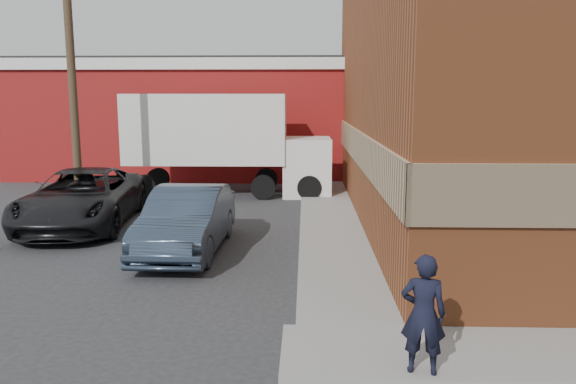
% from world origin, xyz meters
% --- Properties ---
extents(ground, '(90.00, 90.00, 0.00)m').
position_xyz_m(ground, '(0.00, 0.00, 0.00)').
color(ground, '#28282B').
rests_on(ground, ground).
extents(sidewalk_west, '(1.80, 18.00, 0.12)m').
position_xyz_m(sidewalk_west, '(0.60, 9.00, 0.06)').
color(sidewalk_west, gray).
rests_on(sidewalk_west, ground).
extents(warehouse, '(16.30, 8.30, 5.60)m').
position_xyz_m(warehouse, '(-6.00, 20.00, 2.81)').
color(warehouse, maroon).
rests_on(warehouse, ground).
extents(utility_pole, '(2.00, 0.26, 9.00)m').
position_xyz_m(utility_pole, '(-7.50, 9.00, 4.75)').
color(utility_pole, '#4B3725').
rests_on(utility_pole, ground).
extents(man, '(0.66, 0.49, 1.66)m').
position_xyz_m(man, '(1.44, -1.55, 0.95)').
color(man, black).
rests_on(man, sidewalk_south).
extents(sedan, '(1.79, 4.89, 1.60)m').
position_xyz_m(sedan, '(-3.08, 4.78, 0.80)').
color(sedan, '#334155').
rests_on(sedan, ground).
extents(suv_a, '(3.39, 6.33, 1.69)m').
position_xyz_m(suv_a, '(-6.80, 7.50, 0.85)').
color(suv_a, black).
rests_on(suv_a, ground).
extents(box_truck, '(8.00, 2.54, 3.93)m').
position_xyz_m(box_truck, '(-3.23, 13.10, 2.27)').
color(box_truck, white).
rests_on(box_truck, ground).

